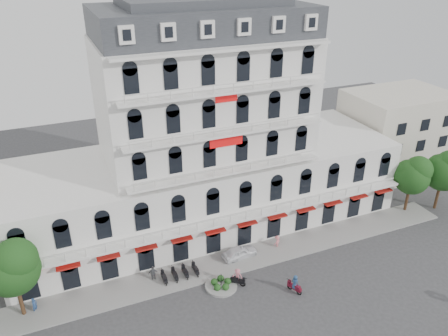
% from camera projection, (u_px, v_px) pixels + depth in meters
% --- Properties ---
extents(ground, '(120.00, 120.00, 0.00)m').
position_uv_depth(ground, '(277.00, 320.00, 39.24)').
color(ground, '#38383A').
rests_on(ground, ground).
extents(sidewalk, '(53.00, 4.00, 0.16)m').
position_uv_depth(sidewalk, '(236.00, 261.00, 46.63)').
color(sidewalk, gray).
rests_on(sidewalk, ground).
extents(main_building, '(45.00, 15.00, 25.80)m').
position_uv_depth(main_building, '(205.00, 145.00, 49.60)').
color(main_building, silver).
rests_on(main_building, ground).
extents(flank_building_east, '(14.00, 10.00, 12.00)m').
position_uv_depth(flank_building_east, '(394.00, 133.00, 63.35)').
color(flank_building_east, beige).
rests_on(flank_building_east, ground).
extents(traffic_island, '(3.20, 3.20, 1.60)m').
position_uv_depth(traffic_island, '(221.00, 285.00, 43.04)').
color(traffic_island, gray).
rests_on(traffic_island, ground).
extents(parked_scooter_row, '(4.40, 1.80, 1.10)m').
position_uv_depth(parked_scooter_row, '(180.00, 278.00, 44.31)').
color(parked_scooter_row, black).
rests_on(parked_scooter_row, ground).
extents(tree_west_inner, '(4.76, 4.76, 8.25)m').
position_uv_depth(tree_west_inner, '(12.00, 265.00, 37.30)').
color(tree_west_inner, '#382314').
rests_on(tree_west_inner, ground).
extents(tree_east_inner, '(4.40, 4.37, 7.57)m').
position_uv_depth(tree_east_inner, '(413.00, 174.00, 53.40)').
color(tree_east_inner, '#382314').
rests_on(tree_east_inner, ground).
extents(tree_east_outer, '(4.65, 4.65, 8.05)m').
position_uv_depth(tree_east_outer, '(444.00, 170.00, 53.80)').
color(tree_east_outer, '#382314').
rests_on(tree_east_outer, ground).
extents(parked_car, '(4.03, 1.94, 1.33)m').
position_uv_depth(parked_car, '(240.00, 252.00, 46.98)').
color(parked_car, white).
rests_on(parked_car, ground).
extents(rider_east, '(0.91, 1.61, 1.99)m').
position_uv_depth(rider_east, '(295.00, 284.00, 42.10)').
color(rider_east, maroon).
rests_on(rider_east, ground).
extents(rider_center, '(1.38, 1.23, 2.02)m').
position_uv_depth(rider_center, '(237.00, 277.00, 42.90)').
color(rider_center, black).
rests_on(rider_center, ground).
extents(pedestrian_mid, '(1.07, 0.60, 1.72)m').
position_uv_depth(pedestrian_mid, '(153.00, 273.00, 43.63)').
color(pedestrian_mid, '#53555A').
rests_on(pedestrian_mid, ground).
extents(pedestrian_right, '(1.13, 0.94, 1.52)m').
position_uv_depth(pedestrian_right, '(277.00, 242.00, 48.51)').
color(pedestrian_right, '#E27880').
rests_on(pedestrian_right, ground).
extents(pedestrian_far, '(0.65, 0.69, 1.58)m').
position_uv_depth(pedestrian_far, '(35.00, 305.00, 39.84)').
color(pedestrian_far, navy).
rests_on(pedestrian_far, ground).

